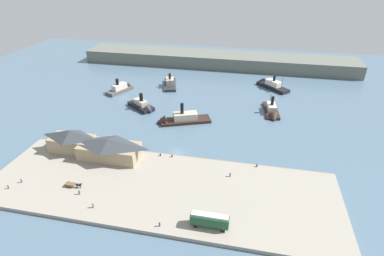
{
  "coord_description": "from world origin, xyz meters",
  "views": [
    {
      "loc": [
        25.45,
        -93.6,
        63.67
      ],
      "look_at": [
        2.33,
        15.98,
        2.0
      ],
      "focal_mm": 28.75,
      "sensor_mm": 36.0,
      "label": 1
    }
  ],
  "objects_px": {
    "pedestrian_standing_center": "(8,187)",
    "ferry_approaching_west": "(170,82)",
    "ferry_shed_customs_shed": "(72,140)",
    "ferry_moored_west": "(178,120)",
    "ferry_shed_east_terminal": "(109,148)",
    "ferry_near_quay": "(270,85)",
    "pedestrian_by_tram": "(79,192)",
    "ferry_departing_north": "(122,88)",
    "pedestrian_near_east_shed": "(230,175)",
    "mooring_post_west": "(160,155)",
    "ferry_mid_harbor": "(272,112)",
    "pedestrian_walking_east": "(93,205)",
    "pedestrian_walking_west": "(21,181)",
    "mooring_post_center_east": "(172,156)",
    "mooring_post_east": "(257,166)",
    "street_tram": "(210,220)",
    "ferry_moored_east": "(143,106)",
    "pedestrian_near_west_shed": "(160,224)",
    "horse_cart": "(73,184)"
  },
  "relations": [
    {
      "from": "ferry_shed_customs_shed",
      "to": "ferry_mid_harbor",
      "type": "distance_m",
      "value": 87.89
    },
    {
      "from": "pedestrian_walking_east",
      "to": "pedestrian_walking_west",
      "type": "distance_m",
      "value": 28.39
    },
    {
      "from": "mooring_post_west",
      "to": "ferry_departing_north",
      "type": "distance_m",
      "value": 70.55
    },
    {
      "from": "ferry_shed_east_terminal",
      "to": "ferry_near_quay",
      "type": "xyz_separation_m",
      "value": [
        56.85,
        85.51,
        -3.5
      ]
    },
    {
      "from": "street_tram",
      "to": "mooring_post_west",
      "type": "height_order",
      "value": "street_tram"
    },
    {
      "from": "ferry_near_quay",
      "to": "ferry_moored_west",
      "type": "bearing_deg",
      "value": -127.66
    },
    {
      "from": "pedestrian_by_tram",
      "to": "mooring_post_east",
      "type": "distance_m",
      "value": 58.1
    },
    {
      "from": "mooring_post_center_east",
      "to": "ferry_near_quay",
      "type": "height_order",
      "value": "ferry_near_quay"
    },
    {
      "from": "pedestrian_standing_center",
      "to": "ferry_moored_east",
      "type": "distance_m",
      "value": 68.74
    },
    {
      "from": "pedestrian_walking_west",
      "to": "ferry_moored_east",
      "type": "xyz_separation_m",
      "value": [
        18.3,
        62.22,
        -0.44
      ]
    },
    {
      "from": "pedestrian_near_east_shed",
      "to": "mooring_post_center_east",
      "type": "xyz_separation_m",
      "value": [
        -21.6,
        7.06,
        -0.3
      ]
    },
    {
      "from": "ferry_shed_customs_shed",
      "to": "pedestrian_walking_west",
      "type": "distance_m",
      "value": 21.7
    },
    {
      "from": "pedestrian_walking_east",
      "to": "ferry_near_quay",
      "type": "relative_size",
      "value": 0.09
    },
    {
      "from": "pedestrian_walking_west",
      "to": "ferry_approaching_west",
      "type": "relative_size",
      "value": 0.08
    },
    {
      "from": "ferry_shed_east_terminal",
      "to": "ferry_near_quay",
      "type": "height_order",
      "value": "ferry_shed_east_terminal"
    },
    {
      "from": "ferry_departing_north",
      "to": "ferry_mid_harbor",
      "type": "height_order",
      "value": "ferry_mid_harbor"
    },
    {
      "from": "ferry_moored_east",
      "to": "pedestrian_near_west_shed",
      "type": "bearing_deg",
      "value": -66.86
    },
    {
      "from": "horse_cart",
      "to": "mooring_post_center_east",
      "type": "xyz_separation_m",
      "value": [
        25.87,
        22.42,
        -0.47
      ]
    },
    {
      "from": "pedestrian_near_west_shed",
      "to": "mooring_post_west",
      "type": "relative_size",
      "value": 1.76
    },
    {
      "from": "pedestrian_standing_center",
      "to": "mooring_post_east",
      "type": "height_order",
      "value": "pedestrian_standing_center"
    },
    {
      "from": "pedestrian_by_tram",
      "to": "ferry_departing_north",
      "type": "xyz_separation_m",
      "value": [
        -21.95,
        83.23,
        -0.3
      ]
    },
    {
      "from": "mooring_post_west",
      "to": "ferry_mid_harbor",
      "type": "distance_m",
      "value": 60.95
    },
    {
      "from": "ferry_moored_east",
      "to": "pedestrian_walking_east",
      "type": "bearing_deg",
      "value": -82.02
    },
    {
      "from": "ferry_moored_west",
      "to": "pedestrian_by_tram",
      "type": "bearing_deg",
      "value": -107.75
    },
    {
      "from": "ferry_shed_east_terminal",
      "to": "pedestrian_near_east_shed",
      "type": "distance_m",
      "value": 43.37
    },
    {
      "from": "ferry_shed_east_terminal",
      "to": "mooring_post_east",
      "type": "height_order",
      "value": "ferry_shed_east_terminal"
    },
    {
      "from": "pedestrian_near_east_shed",
      "to": "mooring_post_east",
      "type": "bearing_deg",
      "value": 41.04
    },
    {
      "from": "mooring_post_west",
      "to": "ferry_departing_north",
      "type": "bearing_deg",
      "value": 124.35
    },
    {
      "from": "pedestrian_by_tram",
      "to": "ferry_moored_west",
      "type": "distance_m",
      "value": 56.38
    },
    {
      "from": "pedestrian_near_west_shed",
      "to": "ferry_approaching_west",
      "type": "height_order",
      "value": "ferry_approaching_west"
    },
    {
      "from": "ferry_moored_east",
      "to": "ferry_mid_harbor",
      "type": "bearing_deg",
      "value": 6.81
    },
    {
      "from": "mooring_post_center_east",
      "to": "ferry_shed_customs_shed",
      "type": "bearing_deg",
      "value": -174.77
    },
    {
      "from": "pedestrian_standing_center",
      "to": "mooring_post_west",
      "type": "height_order",
      "value": "pedestrian_standing_center"
    },
    {
      "from": "ferry_moored_east",
      "to": "ferry_near_quay",
      "type": "bearing_deg",
      "value": 35.13
    },
    {
      "from": "pedestrian_standing_center",
      "to": "ferry_approaching_west",
      "type": "relative_size",
      "value": 0.07
    },
    {
      "from": "ferry_shed_east_terminal",
      "to": "pedestrian_by_tram",
      "type": "bearing_deg",
      "value": -91.62
    },
    {
      "from": "ferry_shed_customs_shed",
      "to": "pedestrian_near_east_shed",
      "type": "distance_m",
      "value": 58.78
    },
    {
      "from": "mooring_post_west",
      "to": "pedestrian_near_east_shed",
      "type": "bearing_deg",
      "value": -14.83
    },
    {
      "from": "street_tram",
      "to": "pedestrian_near_east_shed",
      "type": "height_order",
      "value": "street_tram"
    },
    {
      "from": "street_tram",
      "to": "ferry_departing_north",
      "type": "distance_m",
      "value": 107.73
    },
    {
      "from": "pedestrian_near_east_shed",
      "to": "pedestrian_near_west_shed",
      "type": "bearing_deg",
      "value": -122.7
    },
    {
      "from": "pedestrian_near_east_shed",
      "to": "ferry_moored_east",
      "type": "relative_size",
      "value": 0.1
    },
    {
      "from": "ferry_moored_west",
      "to": "street_tram",
      "type": "bearing_deg",
      "value": -68.14
    },
    {
      "from": "ferry_shed_east_terminal",
      "to": "pedestrian_by_tram",
      "type": "height_order",
      "value": "ferry_shed_east_terminal"
    },
    {
      "from": "pedestrian_walking_west",
      "to": "mooring_post_east",
      "type": "height_order",
      "value": "pedestrian_walking_west"
    },
    {
      "from": "ferry_shed_east_terminal",
      "to": "pedestrian_standing_center",
      "type": "bearing_deg",
      "value": -136.3
    },
    {
      "from": "ferry_shed_customs_shed",
      "to": "ferry_moored_west",
      "type": "relative_size",
      "value": 0.65
    },
    {
      "from": "mooring_post_center_east",
      "to": "ferry_mid_harbor",
      "type": "distance_m",
      "value": 58.04
    },
    {
      "from": "mooring_post_east",
      "to": "horse_cart",
      "type": "bearing_deg",
      "value": -157.9
    },
    {
      "from": "ferry_mid_harbor",
      "to": "ferry_moored_west",
      "type": "height_order",
      "value": "ferry_moored_west"
    }
  ]
}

